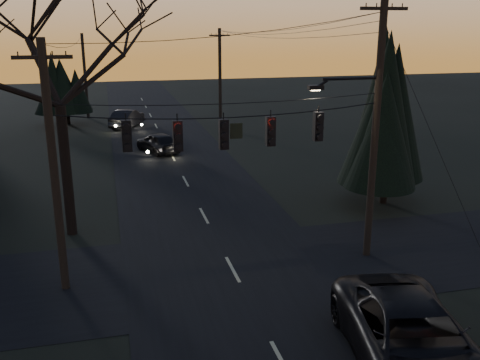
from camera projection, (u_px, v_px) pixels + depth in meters
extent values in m
cube|color=black|center=(191.00, 191.00, 29.39)|extent=(8.00, 120.00, 0.02)
cube|color=black|center=(233.00, 269.00, 20.08)|extent=(60.00, 7.00, 0.02)
cylinder|color=black|center=(225.00, 108.00, 18.30)|extent=(11.50, 0.04, 0.04)
cylinder|color=black|center=(66.00, 172.00, 22.72)|extent=(0.44, 0.44, 5.65)
cylinder|color=black|center=(384.00, 188.00, 27.34)|extent=(0.36, 0.36, 1.60)
cone|color=black|center=(390.00, 114.00, 26.26)|extent=(4.05, 4.05, 6.84)
cylinder|color=black|center=(68.00, 115.00, 48.71)|extent=(0.36, 0.36, 1.60)
cone|color=black|center=(65.00, 86.00, 47.97)|extent=(4.05, 4.05, 4.50)
imported|color=black|center=(413.00, 340.00, 14.01)|extent=(4.10, 6.99, 1.83)
imported|color=black|center=(158.00, 143.00, 38.09)|extent=(3.21, 4.53, 1.43)
imported|color=black|center=(127.00, 118.00, 47.34)|extent=(3.41, 4.97, 1.55)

